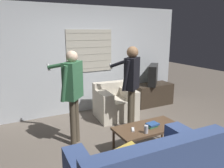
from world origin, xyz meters
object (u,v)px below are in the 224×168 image
object	(u,v)px
coffee_table	(148,129)
soda_can	(146,129)
person_left_standing	(72,87)
armchair_beige	(115,103)
person_right_standing	(131,78)
tv	(153,75)
book_stack	(152,125)
spare_remote	(133,130)

from	to	relation	value
coffee_table	soda_can	size ratio (longest dim) A/B	8.78
person_left_standing	soda_can	size ratio (longest dim) A/B	13.13
armchair_beige	person_right_standing	distance (m)	1.00
person_right_standing	soda_can	bearing A→B (deg)	-147.89
tv	person_right_standing	world-z (taller)	person_right_standing
armchair_beige	coffee_table	xyz separation A→B (m)	(-0.23, -1.58, 0.06)
tv	armchair_beige	bearing A→B (deg)	-34.12
armchair_beige	book_stack	xyz separation A→B (m)	(-0.17, -1.61, 0.13)
person_right_standing	spare_remote	world-z (taller)	person_right_standing
coffee_table	person_left_standing	xyz separation A→B (m)	(-0.99, 0.82, 0.65)
coffee_table	person_left_standing	world-z (taller)	person_left_standing
soda_can	spare_remote	world-z (taller)	soda_can
book_stack	soda_can	distance (m)	0.27
armchair_beige	person_right_standing	size ratio (longest dim) A/B	0.54
book_stack	coffee_table	bearing A→B (deg)	152.80
book_stack	armchair_beige	bearing A→B (deg)	84.13
person_left_standing	coffee_table	bearing A→B (deg)	-87.10
person_right_standing	soda_can	size ratio (longest dim) A/B	13.34
coffee_table	book_stack	world-z (taller)	book_stack
tv	person_left_standing	bearing A→B (deg)	-24.81
tv	person_right_standing	distance (m)	1.68
tv	soda_can	bearing A→B (deg)	2.60
book_stack	person_left_standing	bearing A→B (deg)	140.83
armchair_beige	coffee_table	distance (m)	1.60
armchair_beige	tv	xyz separation A→B (m)	(1.33, 0.32, 0.50)
armchair_beige	soda_can	bearing A→B (deg)	82.07
person_right_standing	spare_remote	xyz separation A→B (m)	(-0.52, -0.90, -0.61)
tv	person_right_standing	size ratio (longest dim) A/B	0.42
person_right_standing	coffee_table	bearing A→B (deg)	-142.24
soda_can	spare_remote	size ratio (longest dim) A/B	0.95
book_stack	soda_can	world-z (taller)	soda_can
person_left_standing	book_stack	world-z (taller)	person_left_standing
soda_can	person_right_standing	bearing A→B (deg)	69.73
coffee_table	person_left_standing	size ratio (longest dim) A/B	0.67
soda_can	spare_remote	distance (m)	0.22
person_right_standing	soda_can	distance (m)	1.27
armchair_beige	coffee_table	bearing A→B (deg)	86.37
armchair_beige	person_left_standing	bearing A→B (deg)	36.46
coffee_table	tv	xyz separation A→B (m)	(1.56, 1.90, 0.43)
person_left_standing	spare_remote	distance (m)	1.24
spare_remote	coffee_table	bearing A→B (deg)	30.75
coffee_table	person_left_standing	distance (m)	1.44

